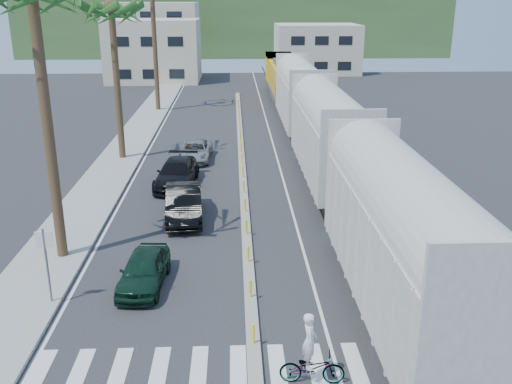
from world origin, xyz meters
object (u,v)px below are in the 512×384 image
car_lead (144,270)px  car_second (184,203)px  cyclist (311,361)px  street_sign (46,256)px

car_lead → car_second: car_second is taller
car_lead → car_second: (0.98, 7.16, 0.15)m
car_second → cyclist: (4.73, -13.31, -0.10)m
car_lead → cyclist: 8.40m
car_lead → car_second: 7.22m
street_sign → car_lead: 3.69m
car_lead → cyclist: (5.72, -6.15, 0.04)m
car_second → cyclist: size_ratio=2.27×
cyclist → car_lead: bearing=48.0°
street_sign → cyclist: bearing=-28.4°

